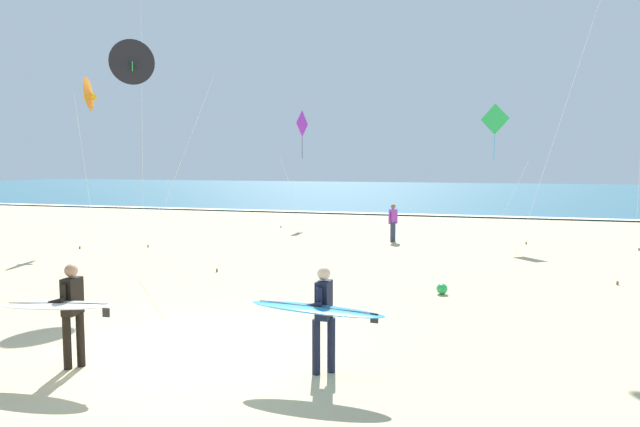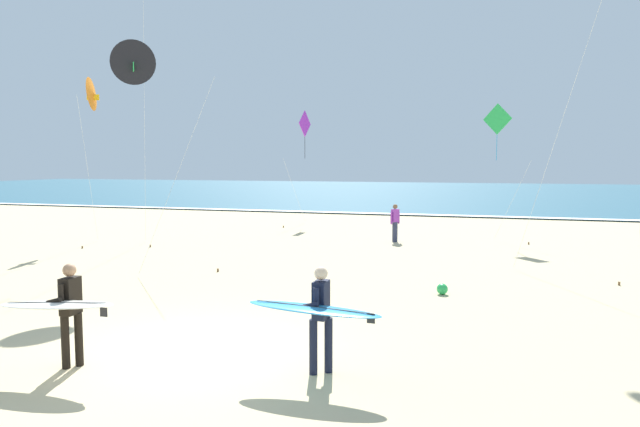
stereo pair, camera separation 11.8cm
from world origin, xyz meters
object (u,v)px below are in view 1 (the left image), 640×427
at_px(surfer_trailing, 321,311).
at_px(kite_diamond_emerald_low, 496,123).
at_px(kite_delta_amber_near, 90,94).
at_px(kite_delta_charcoal_high, 132,63).
at_px(beach_ball, 442,289).
at_px(kite_diamond_violet_far, 302,126).
at_px(surfer_lead, 66,307).
at_px(bystander_purple_top, 393,223).

height_order(surfer_trailing, kite_diamond_emerald_low, kite_diamond_emerald_low).
xyz_separation_m(kite_delta_amber_near, kite_delta_charcoal_high, (6.31, -6.13, -0.04)).
relative_size(kite_delta_amber_near, beach_ball, 24.56).
bearing_deg(kite_diamond_emerald_low, kite_diamond_violet_far, 155.65).
height_order(surfer_lead, bystander_purple_top, surfer_lead).
distance_m(kite_delta_amber_near, kite_delta_charcoal_high, 8.80).
relative_size(kite_delta_amber_near, kite_delta_charcoal_high, 1.02).
distance_m(kite_diamond_violet_far, kite_diamond_emerald_low, 11.11).
bearing_deg(surfer_lead, kite_delta_charcoal_high, 116.42).
bearing_deg(surfer_lead, kite_diamond_emerald_low, 70.43).
height_order(kite_diamond_emerald_low, beach_ball, kite_diamond_emerald_low).
relative_size(kite_diamond_emerald_low, bystander_purple_top, 3.64).
distance_m(surfer_trailing, kite_diamond_violet_far, 23.36).
relative_size(surfer_trailing, kite_diamond_violet_far, 0.34).
height_order(kite_delta_amber_near, kite_delta_charcoal_high, kite_delta_amber_near).
bearing_deg(bystander_purple_top, surfer_trailing, -84.35).
relative_size(kite_diamond_violet_far, kite_diamond_emerald_low, 1.06).
distance_m(kite_delta_charcoal_high, beach_ball, 10.50).
distance_m(surfer_lead, surfer_trailing, 4.04).
distance_m(kite_delta_amber_near, kite_diamond_violet_far, 11.37).
xyz_separation_m(kite_delta_charcoal_high, bystander_purple_top, (5.78, 9.70, -5.30)).
distance_m(surfer_trailing, kite_diamond_emerald_low, 17.71).
bearing_deg(kite_delta_amber_near, kite_delta_charcoal_high, -44.19).
xyz_separation_m(kite_diamond_emerald_low, bystander_purple_top, (-4.02, -1.49, -4.18)).
xyz_separation_m(surfer_trailing, kite_diamond_violet_far, (-7.64, 21.66, 4.27)).
height_order(surfer_trailing, kite_diamond_violet_far, kite_diamond_violet_far).
distance_m(surfer_trailing, beach_ball, 6.48).
xyz_separation_m(kite_diamond_emerald_low, beach_ball, (-1.17, -10.79, -4.86)).
bearing_deg(kite_delta_charcoal_high, bystander_purple_top, 59.20).
bearing_deg(kite_delta_amber_near, surfer_lead, -53.19).
xyz_separation_m(kite_delta_amber_near, kite_diamond_emerald_low, (16.11, 5.05, -1.16)).
bearing_deg(surfer_lead, kite_diamond_violet_far, 99.32).
relative_size(bystander_purple_top, beach_ball, 5.68).
bearing_deg(surfer_trailing, kite_diamond_violet_far, 109.42).
height_order(kite_delta_charcoal_high, bystander_purple_top, kite_delta_charcoal_high).
relative_size(kite_delta_charcoal_high, kite_diamond_emerald_low, 1.17).
bearing_deg(kite_diamond_violet_far, surfer_trailing, -70.58).
relative_size(surfer_lead, kite_diamond_emerald_low, 0.35).
bearing_deg(surfer_lead, beach_ball, 54.10).
distance_m(surfer_lead, beach_ball, 8.97).
bearing_deg(beach_ball, surfer_lead, -125.90).
bearing_deg(surfer_trailing, kite_delta_charcoal_high, 141.16).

